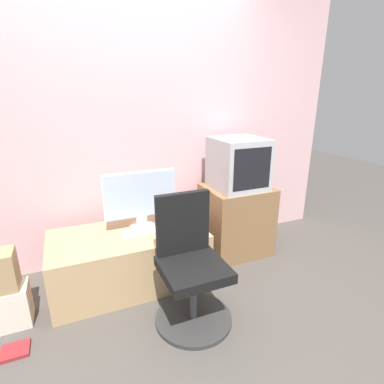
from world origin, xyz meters
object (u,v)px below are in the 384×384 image
(keyboard, at_px, (142,232))
(book, at_px, (15,351))
(main_monitor, at_px, (141,199))
(mouse, at_px, (169,228))
(office_chair, at_px, (191,271))
(cardboard_box_lower, at_px, (8,307))
(crt_tv, at_px, (238,164))

(keyboard, height_order, book, keyboard)
(main_monitor, height_order, mouse, main_monitor)
(main_monitor, xyz_separation_m, keyboard, (-0.03, -0.11, -0.25))
(main_monitor, relative_size, office_chair, 0.67)
(cardboard_box_lower, bearing_deg, book, -79.80)
(keyboard, relative_size, book, 1.99)
(mouse, relative_size, book, 0.40)
(crt_tv, distance_m, office_chair, 1.19)
(crt_tv, bearing_deg, office_chair, -138.41)
(office_chair, relative_size, cardboard_box_lower, 3.11)
(keyboard, distance_m, mouse, 0.23)
(cardboard_box_lower, bearing_deg, mouse, 5.01)
(main_monitor, bearing_deg, book, -151.32)
(keyboard, bearing_deg, cardboard_box_lower, -172.31)
(main_monitor, bearing_deg, office_chair, -75.46)
(keyboard, distance_m, book, 1.14)
(office_chair, xyz_separation_m, book, (-1.15, 0.13, -0.36))
(main_monitor, xyz_separation_m, crt_tv, (0.96, 0.03, 0.21))
(keyboard, distance_m, crt_tv, 1.10)
(cardboard_box_lower, bearing_deg, main_monitor, 13.26)
(office_chair, xyz_separation_m, cardboard_box_lower, (-1.20, 0.42, -0.23))
(mouse, xyz_separation_m, crt_tv, (0.76, 0.16, 0.45))
(office_chair, distance_m, book, 1.22)
(mouse, xyz_separation_m, book, (-1.18, -0.40, -0.46))
(mouse, xyz_separation_m, cardboard_box_lower, (-1.23, -0.11, -0.33))
(crt_tv, relative_size, book, 2.86)
(main_monitor, height_order, book, main_monitor)
(keyboard, xyz_separation_m, cardboard_box_lower, (-1.00, -0.14, -0.32))
(office_chair, bearing_deg, main_monitor, 104.54)
(book, bearing_deg, office_chair, -6.49)
(cardboard_box_lower, bearing_deg, crt_tv, 7.80)
(main_monitor, xyz_separation_m, cardboard_box_lower, (-1.03, -0.24, -0.57))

